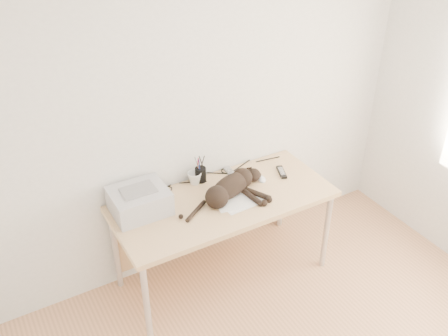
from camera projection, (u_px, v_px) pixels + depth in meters
wall_back at (198, 109)px, 3.54m from camera, size 3.50×0.00×3.50m
desk at (218, 208)px, 3.71m from camera, size 1.60×0.70×0.74m
printer at (139, 201)px, 3.41m from camera, size 0.38×0.33×0.18m
papers at (238, 201)px, 3.56m from camera, size 0.35×0.26×0.01m
cat at (229, 189)px, 3.55m from camera, size 0.74×0.38×0.17m
mug at (195, 178)px, 3.72m from camera, size 0.15×0.15×0.10m
pen_cup at (201, 174)px, 3.74m from camera, size 0.08×0.08×0.21m
remote_grey at (231, 174)px, 3.84m from camera, size 0.07×0.19×0.02m
remote_black at (282, 172)px, 3.86m from camera, size 0.10×0.17×0.02m
mouse at (262, 178)px, 3.78m from camera, size 0.09×0.11×0.03m
cable_tangle at (203, 178)px, 3.80m from camera, size 1.36×0.08×0.01m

